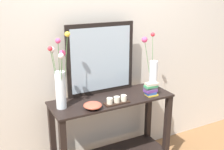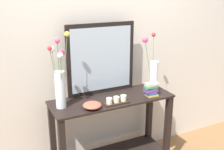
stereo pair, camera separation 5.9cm
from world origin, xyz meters
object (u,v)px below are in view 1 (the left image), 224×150
(tall_vase_left, at_px, (60,82))
(book_stack, at_px, (151,89))
(vase_right, at_px, (152,72))
(mirror_leaning, at_px, (101,59))
(decorative_bowl, at_px, (93,105))
(candle_tray, at_px, (117,101))
(console_table, at_px, (112,129))

(tall_vase_left, distance_m, book_stack, 0.91)
(vase_right, bearing_deg, book_stack, -130.60)
(mirror_leaning, distance_m, decorative_bowl, 0.51)
(vase_right, xyz_separation_m, candle_tray, (-0.47, -0.10, -0.18))
(vase_right, height_order, decorative_bowl, vase_right)
(candle_tray, bearing_deg, book_stack, 2.65)
(candle_tray, height_order, book_stack, book_stack)
(book_stack, bearing_deg, vase_right, 49.40)
(mirror_leaning, relative_size, decorative_bowl, 4.26)
(book_stack, bearing_deg, console_table, 163.34)
(vase_right, relative_size, book_stack, 4.16)
(vase_right, distance_m, book_stack, 0.18)
(mirror_leaning, height_order, decorative_bowl, mirror_leaning)
(mirror_leaning, bearing_deg, decorative_bowl, -126.53)
(decorative_bowl, bearing_deg, book_stack, 1.94)
(tall_vase_left, xyz_separation_m, vase_right, (0.96, -0.04, -0.04))
(vase_right, bearing_deg, tall_vase_left, 177.70)
(vase_right, bearing_deg, mirror_leaning, 156.08)
(tall_vase_left, bearing_deg, vase_right, -2.30)
(tall_vase_left, height_order, candle_tray, tall_vase_left)
(vase_right, xyz_separation_m, book_stack, (-0.07, -0.08, -0.14))
(console_table, distance_m, decorative_bowl, 0.48)
(console_table, relative_size, vase_right, 2.03)
(console_table, bearing_deg, book_stack, -16.66)
(tall_vase_left, relative_size, candle_tray, 2.78)
(tall_vase_left, distance_m, decorative_bowl, 0.35)
(mirror_leaning, height_order, tall_vase_left, mirror_leaning)
(console_table, distance_m, book_stack, 0.57)
(decorative_bowl, relative_size, book_stack, 1.17)
(decorative_bowl, bearing_deg, console_table, 27.07)
(candle_tray, distance_m, decorative_bowl, 0.25)
(book_stack, bearing_deg, mirror_leaning, 144.03)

